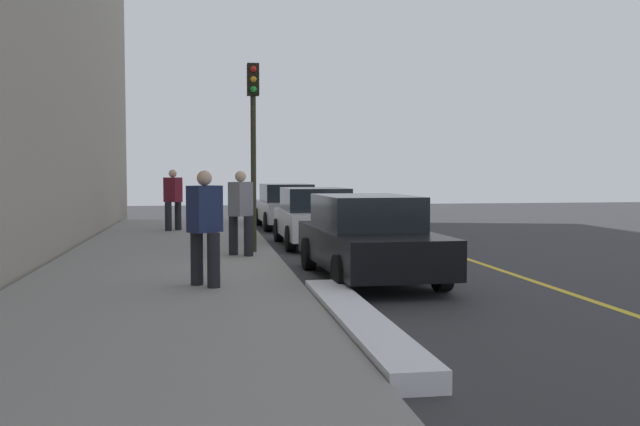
{
  "coord_description": "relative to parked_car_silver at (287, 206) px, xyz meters",
  "views": [
    {
      "loc": [
        13.07,
        -2.52,
        1.95
      ],
      "look_at": [
        -2.16,
        -0.07,
        1.04
      ],
      "focal_mm": 39.77,
      "sensor_mm": 36.0,
      "label": 1
    }
  ],
  "objects": [
    {
      "name": "traffic_light_pole",
      "position": [
        8.41,
        -1.69,
        2.23
      ],
      "size": [
        0.35,
        0.26,
        4.17
      ],
      "color": "#2D2D19",
      "rests_on": "sidewalk"
    },
    {
      "name": "snow_bank_curb",
      "position": [
        15.79,
        -0.91,
        -0.65
      ],
      "size": [
        5.27,
        0.56,
        0.22
      ],
      "primitive_type": "cube",
      "color": "white",
      "rests_on": "ground"
    },
    {
      "name": "sidewalk",
      "position": [
        11.15,
        -3.51,
        -0.68
      ],
      "size": [
        28.0,
        4.6,
        0.15
      ],
      "primitive_type": "cube",
      "color": "gray",
      "rests_on": "ground"
    },
    {
      "name": "parked_car_white",
      "position": [
        5.89,
        0.1,
        -0.0
      ],
      "size": [
        4.15,
        1.94,
        1.51
      ],
      "color": "black",
      "rests_on": "ground"
    },
    {
      "name": "pedestrian_burgundy_coat",
      "position": [
        2.27,
        -3.74,
        0.38
      ],
      "size": [
        0.57,
        0.58,
        1.86
      ],
      "color": "black",
      "rests_on": "sidewalk"
    },
    {
      "name": "pedestrian_navy_coat",
      "position": [
        13.07,
        -2.76,
        0.36
      ],
      "size": [
        0.55,
        0.57,
        1.81
      ],
      "color": "black",
      "rests_on": "sidewalk"
    },
    {
      "name": "parked_car_black",
      "position": [
        11.77,
        0.15,
        0.0
      ],
      "size": [
        4.73,
        2.01,
        1.51
      ],
      "color": "black",
      "rests_on": "ground"
    },
    {
      "name": "lane_stripe_centre",
      "position": [
        11.15,
        2.99,
        -0.75
      ],
      "size": [
        28.0,
        0.14,
        0.01
      ],
      "primitive_type": "cube",
      "color": "gold",
      "rests_on": "ground"
    },
    {
      "name": "parked_car_silver",
      "position": [
        0.0,
        0.0,
        0.0
      ],
      "size": [
        4.37,
        2.02,
        1.51
      ],
      "color": "black",
      "rests_on": "ground"
    },
    {
      "name": "pedestrian_grey_coat",
      "position": [
        9.07,
        -2.01,
        0.36
      ],
      "size": [
        0.57,
        0.55,
        1.81
      ],
      "color": "black",
      "rests_on": "sidewalk"
    },
    {
      "name": "ground_plane",
      "position": [
        11.15,
        -0.21,
        -0.76
      ],
      "size": [
        56.0,
        56.0,
        0.0
      ],
      "primitive_type": "plane",
      "color": "#333335"
    }
  ]
}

